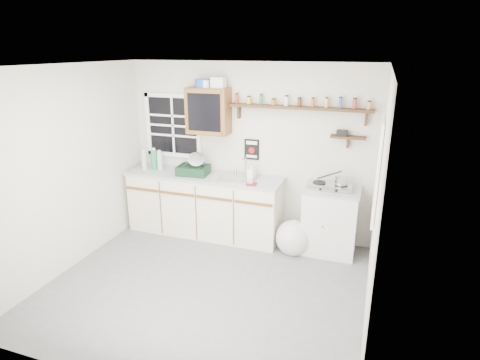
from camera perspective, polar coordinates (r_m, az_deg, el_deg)
name	(u,v)px	position (r m, az deg, el deg)	size (l,w,h in m)	color
room	(203,185)	(4.37, -5.26, -0.72)	(3.64, 3.24, 2.54)	#595A5C
main_cabinet	(205,204)	(5.99, -5.05, -3.44)	(2.31, 0.63, 0.92)	beige
right_cabinet	(330,220)	(5.56, 12.68, -5.62)	(0.73, 0.57, 0.91)	silver
sink	(239,178)	(5.64, -0.18, 0.34)	(0.52, 0.44, 0.29)	#ACADB1
upper_cabinet	(208,111)	(5.74, -4.52, 9.78)	(0.60, 0.32, 0.65)	brown
upper_cabinet_clutter	(209,83)	(5.69, -4.50, 13.60)	(0.44, 0.24, 0.14)	#1A48A9
spice_shelf	(299,107)	(5.42, 8.44, 10.25)	(1.91, 0.18, 0.35)	#311E0D
secondary_shelf	(346,136)	(5.41, 14.89, 6.02)	(0.45, 0.16, 0.24)	#311E0D
warning_sign	(252,150)	(5.77, 1.67, 4.36)	(0.22, 0.02, 0.30)	black
window_back	(173,126)	(6.20, -9.49, 7.63)	(0.93, 0.03, 0.98)	black
window_right	(379,169)	(4.48, 19.12, 1.45)	(0.03, 0.78, 1.08)	black
water_bottles	(153,160)	(6.17, -12.26, 2.80)	(0.30, 0.16, 0.33)	#A4B8C1
dish_rack	(194,168)	(5.82, -6.52, 1.77)	(0.46, 0.36, 0.33)	black
soap_bottle	(251,171)	(5.63, 1.62, 1.25)	(0.09, 0.09, 0.20)	silver
rag	(251,184)	(5.38, 1.63, -0.58)	(0.14, 0.12, 0.02)	maroon
hotplate	(330,186)	(5.37, 12.66, -0.87)	(0.58, 0.33, 0.08)	#ACADB1
saucepan	(341,181)	(5.34, 14.16, -0.13)	(0.41, 0.21, 0.18)	#ACADB1
trash_bag	(293,238)	(5.54, 7.58, -8.14)	(0.45, 0.41, 0.51)	beige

